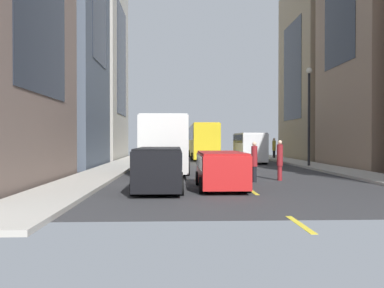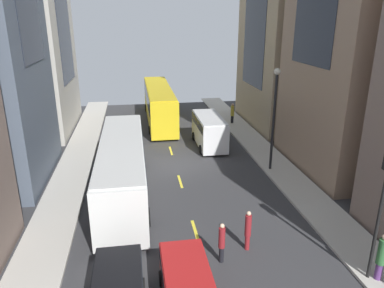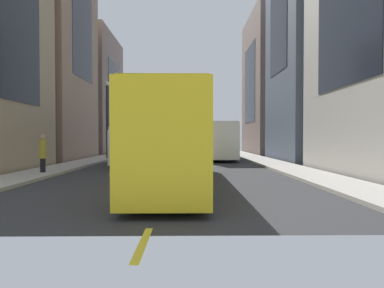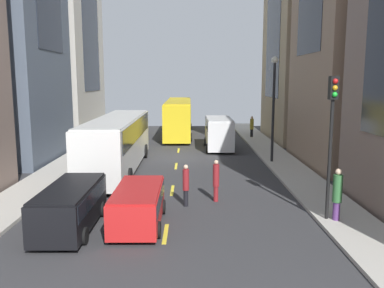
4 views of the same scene
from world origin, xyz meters
TOP-DOWN VIEW (x-y plane):
  - ground_plane at (0.00, 0.00)m, footprint 41.03×41.03m
  - sidewalk_west at (-7.29, 0.00)m, footprint 2.46×44.00m
  - sidewalk_east at (7.29, 0.00)m, footprint 2.46×44.00m
  - lane_stripe_0 at (0.00, -21.00)m, footprint 0.16×2.00m
  - lane_stripe_1 at (0.00, -15.00)m, footprint 0.16×2.00m
  - lane_stripe_2 at (0.00, -9.00)m, footprint 0.16×2.00m
  - lane_stripe_3 at (0.00, -3.00)m, footprint 0.16×2.00m
  - lane_stripe_4 at (0.00, 3.00)m, footprint 0.16×2.00m
  - lane_stripe_5 at (0.00, 9.00)m, footprint 0.16×2.00m
  - lane_stripe_6 at (0.00, 15.00)m, footprint 0.16×2.00m
  - lane_stripe_7 at (0.00, 21.00)m, footprint 0.16×2.00m
  - building_west_0 at (-12.56, -13.02)m, footprint 7.75×11.49m
  - building_east_0 at (13.37, -14.36)m, footprint 9.39×11.35m
  - city_bus_white at (-3.64, -4.09)m, footprint 2.81×12.98m
  - streetcar_yellow at (-0.23, 12.32)m, footprint 2.70×14.26m
  - delivery_van_white at (3.32, 3.68)m, footprint 2.25×5.54m
  - car_red_0 at (-1.13, -14.05)m, footprint 1.96×4.36m
  - car_black_1 at (-3.66, -14.50)m, footprint 1.94×4.75m
  - pedestrian_crossing_mid at (6.98, 9.82)m, footprint 0.37×0.37m
  - pedestrian_waiting_curb at (2.15, -10.91)m, footprint 0.30×0.30m
  - pedestrian_crossing_near at (0.73, -11.63)m, footprint 0.29×0.29m
  - pedestrian_walking_far at (6.78, -13.92)m, footprint 0.38×0.38m
  - traffic_light_near_corner at (6.46, -13.78)m, footprint 0.32×0.44m
  - streetlamp_near at (6.56, -2.15)m, footprint 0.44×0.44m

SIDE VIEW (x-z plane):
  - ground_plane at x=0.00m, z-range 0.00..0.00m
  - lane_stripe_0 at x=0.00m, z-range 0.00..0.01m
  - lane_stripe_1 at x=0.00m, z-range 0.00..0.01m
  - lane_stripe_2 at x=0.00m, z-range 0.00..0.01m
  - lane_stripe_3 at x=0.00m, z-range 0.00..0.01m
  - lane_stripe_4 at x=0.00m, z-range 0.00..0.01m
  - lane_stripe_5 at x=0.00m, z-range 0.00..0.01m
  - lane_stripe_6 at x=0.00m, z-range 0.00..0.01m
  - lane_stripe_7 at x=0.00m, z-range 0.00..0.01m
  - sidewalk_west at x=-7.29m, z-range 0.00..0.15m
  - sidewalk_east at x=7.29m, z-range 0.00..0.15m
  - car_red_0 at x=-1.13m, z-range 0.14..1.66m
  - car_black_1 at x=-3.66m, z-range 0.15..1.86m
  - pedestrian_crossing_near at x=0.73m, z-range 0.07..2.00m
  - pedestrian_waiting_curb at x=2.15m, z-range 0.07..2.07m
  - pedestrian_crossing_mid at x=6.98m, z-range 0.21..2.23m
  - pedestrian_walking_far at x=6.78m, z-range 0.21..2.30m
  - delivery_van_white at x=3.32m, z-range 0.22..2.80m
  - city_bus_white at x=-3.64m, z-range 0.33..3.69m
  - streetcar_yellow at x=-0.23m, z-range 0.33..3.92m
  - traffic_light_near_corner at x=6.46m, z-range 1.28..6.98m
  - streetlamp_near at x=6.56m, z-range 0.94..8.01m
  - building_east_0 at x=13.37m, z-range 0.00..15.26m
  - building_west_0 at x=-12.56m, z-range 0.00..17.55m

